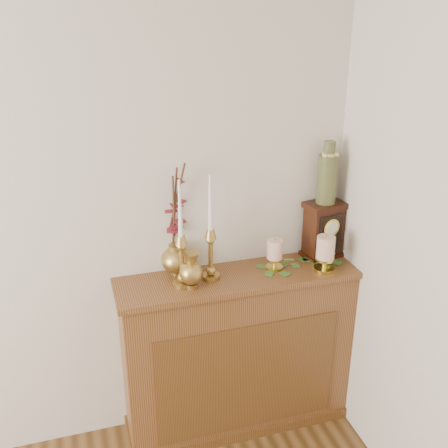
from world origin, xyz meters
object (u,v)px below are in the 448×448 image
object	(u,v)px
candlestick_center	(211,246)
mantel_clock	(323,230)
candlestick_left	(181,253)
bud_vase	(191,270)
ginger_jar	(176,222)
ceramic_vase	(327,176)

from	to	relation	value
candlestick_center	mantel_clock	bearing A→B (deg)	6.94
candlestick_center	candlestick_left	bearing A→B (deg)	-169.07
candlestick_left	mantel_clock	xyz separation A→B (m)	(0.79, 0.11, -0.03)
candlestick_left	bud_vase	bearing A→B (deg)	-38.32
candlestick_center	bud_vase	distance (m)	0.15
candlestick_center	bud_vase	world-z (taller)	candlestick_center
ginger_jar	mantel_clock	size ratio (longest dim) A/B	1.93
mantel_clock	ginger_jar	bearing A→B (deg)	164.86
candlestick_center	ginger_jar	world-z (taller)	ginger_jar
candlestick_left	candlestick_center	distance (m)	0.15
candlestick_left	ceramic_vase	bearing A→B (deg)	7.90
candlestick_center	ginger_jar	size ratio (longest dim) A/B	0.92
candlestick_center	ceramic_vase	world-z (taller)	ceramic_vase
mantel_clock	candlestick_center	bearing A→B (deg)	177.04
bud_vase	mantel_clock	distance (m)	0.76
ginger_jar	mantel_clock	bearing A→B (deg)	-5.24
bud_vase	mantel_clock	world-z (taller)	mantel_clock
ceramic_vase	candlestick_left	bearing A→B (deg)	-172.10
bud_vase	mantel_clock	bearing A→B (deg)	10.29
mantel_clock	ceramic_vase	bearing A→B (deg)	90.00
ginger_jar	bud_vase	bearing A→B (deg)	-83.06
bud_vase	ginger_jar	xyz separation A→B (m)	(-0.03, 0.21, 0.17)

